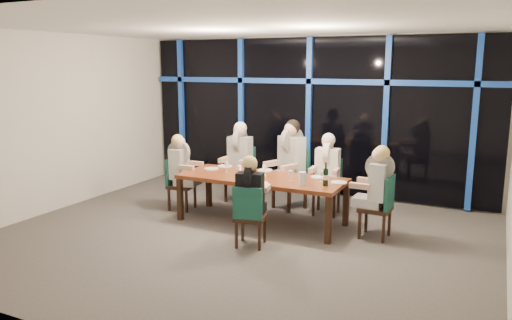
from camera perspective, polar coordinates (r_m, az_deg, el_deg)
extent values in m
plane|color=#56504C|center=(7.32, -2.09, -8.91)|extent=(7.00, 7.00, 0.00)
cube|color=silver|center=(9.68, 6.27, 5.05)|extent=(7.00, 0.04, 3.00)
cube|color=silver|center=(4.58, -20.22, -2.17)|extent=(7.00, 0.04, 3.00)
cube|color=silver|center=(9.13, -21.97, 3.97)|extent=(0.04, 6.00, 3.00)
cube|color=white|center=(6.90, -2.27, 15.22)|extent=(7.00, 6.00, 0.04)
cube|color=black|center=(9.62, 6.15, 5.02)|extent=(6.86, 0.04, 2.94)
cube|color=#1540AA|center=(10.91, -8.47, 5.66)|extent=(0.10, 0.10, 2.94)
cube|color=#1540AA|center=(10.16, -1.68, 5.39)|extent=(0.10, 0.10, 2.94)
cube|color=#1540AA|center=(9.58, 6.05, 4.99)|extent=(0.10, 0.10, 2.94)
cube|color=#1540AA|center=(9.19, 14.60, 4.45)|extent=(0.10, 0.10, 2.94)
cube|color=#1540AA|center=(9.01, 23.67, 3.76)|extent=(0.10, 0.10, 2.94)
cube|color=#1540AA|center=(9.53, 6.13, 8.94)|extent=(6.86, 0.10, 0.10)
cube|color=#FF2D14|center=(9.56, 13.16, 8.66)|extent=(0.60, 0.05, 0.35)
cube|color=brown|center=(7.80, 0.65, -2.13)|extent=(2.60, 1.00, 0.06)
cube|color=black|center=(8.13, -8.66, -4.44)|extent=(0.08, 0.08, 0.69)
cube|color=black|center=(7.06, 8.27, -6.80)|extent=(0.08, 0.08, 0.69)
cube|color=black|center=(8.84, -5.42, -3.11)|extent=(0.08, 0.08, 0.69)
cube|color=black|center=(7.87, 10.25, -5.00)|extent=(0.08, 0.08, 0.69)
cube|color=black|center=(9.12, -1.93, -1.87)|extent=(0.48, 0.48, 0.06)
cube|color=#1A5646|center=(9.25, -1.39, 0.05)|extent=(0.46, 0.07, 0.51)
cube|color=black|center=(9.10, -3.47, -3.51)|extent=(0.04, 0.04, 0.43)
cube|color=black|center=(8.94, -1.38, -3.75)|extent=(0.04, 0.04, 0.43)
cube|color=black|center=(9.42, -2.44, -3.00)|extent=(0.04, 0.04, 0.43)
cube|color=black|center=(9.27, -0.40, -3.23)|extent=(0.04, 0.04, 0.43)
cube|color=black|center=(8.66, 3.84, -2.39)|extent=(0.65, 0.65, 0.07)
cube|color=#1A5646|center=(8.74, 4.90, -0.30)|extent=(0.47, 0.25, 0.55)
cube|color=black|center=(8.73, 1.99, -4.03)|extent=(0.06, 0.06, 0.46)
cube|color=black|center=(8.45, 3.78, -4.55)|extent=(0.06, 0.06, 0.46)
cube|color=black|center=(8.99, 3.85, -3.61)|extent=(0.06, 0.06, 0.46)
cube|color=black|center=(8.72, 5.65, -4.09)|extent=(0.06, 0.06, 0.46)
cube|color=black|center=(8.39, 8.05, -3.32)|extent=(0.47, 0.47, 0.06)
cube|color=#1A5646|center=(8.52, 8.40, -1.33)|extent=(0.43, 0.08, 0.48)
cube|color=black|center=(8.33, 6.58, -5.03)|extent=(0.04, 0.04, 0.40)
cube|color=black|center=(8.25, 8.91, -5.24)|extent=(0.04, 0.04, 0.40)
cube|color=black|center=(8.65, 7.16, -4.44)|extent=(0.04, 0.04, 0.40)
cube|color=black|center=(8.58, 9.41, -4.63)|extent=(0.04, 0.04, 0.40)
cube|color=black|center=(8.69, -8.48, -2.95)|extent=(0.46, 0.46, 0.06)
cube|color=#1A5646|center=(8.72, -9.59, -1.27)|extent=(0.10, 0.42, 0.46)
cube|color=black|center=(8.53, -7.95, -4.74)|extent=(0.04, 0.04, 0.39)
cube|color=black|center=(8.82, -6.98, -4.19)|extent=(0.04, 0.04, 0.39)
cube|color=black|center=(8.68, -9.91, -4.52)|extent=(0.04, 0.04, 0.39)
cube|color=black|center=(8.96, -8.89, -4.00)|extent=(0.04, 0.04, 0.39)
cube|color=black|center=(7.42, 13.48, -5.45)|extent=(0.45, 0.45, 0.06)
cube|color=#1A5646|center=(7.31, 15.02, -3.67)|extent=(0.06, 0.43, 0.48)
cube|color=black|center=(7.68, 12.49, -6.61)|extent=(0.04, 0.04, 0.40)
cube|color=black|center=(7.37, 11.75, -7.35)|extent=(0.04, 0.04, 0.40)
cube|color=black|center=(7.60, 15.00, -6.92)|extent=(0.04, 0.04, 0.40)
cube|color=black|center=(7.29, 14.37, -7.68)|extent=(0.04, 0.04, 0.40)
cube|color=black|center=(6.91, -0.60, -6.58)|extent=(0.48, 0.48, 0.05)
cube|color=#1A5646|center=(6.67, -0.99, -5.05)|extent=(0.40, 0.13, 0.45)
cube|color=black|center=(7.09, 1.01, -7.95)|extent=(0.04, 0.04, 0.38)
cube|color=black|center=(7.16, -1.53, -7.75)|extent=(0.04, 0.04, 0.38)
cube|color=black|center=(6.79, 0.39, -8.81)|extent=(0.04, 0.04, 0.38)
cube|color=black|center=(6.87, -2.26, -8.58)|extent=(0.04, 0.04, 0.38)
cube|color=black|center=(8.99, -2.28, -1.39)|extent=(0.38, 0.44, 0.14)
cube|color=black|center=(9.07, -1.84, 0.89)|extent=(0.42, 0.26, 0.57)
cylinder|color=black|center=(9.04, -1.85, 2.30)|extent=(0.12, 0.43, 0.43)
sphere|color=tan|center=(8.99, -1.91, 3.44)|extent=(0.21, 0.21, 0.21)
sphere|color=silver|center=(9.02, -1.80, 3.66)|extent=(0.24, 0.24, 0.24)
cube|color=tan|center=(8.97, -3.69, 0.04)|extent=(0.09, 0.31, 0.08)
cube|color=tan|center=(8.79, -1.33, -0.16)|extent=(0.09, 0.31, 0.08)
cube|color=black|center=(8.54, 3.22, -1.81)|extent=(0.54, 0.58, 0.15)
cube|color=black|center=(8.59, 4.09, 0.70)|extent=(0.50, 0.42, 0.61)
cylinder|color=black|center=(8.55, 4.11, 2.28)|extent=(0.28, 0.46, 0.46)
sphere|color=tan|center=(8.51, 4.03, 3.57)|extent=(0.23, 0.23, 0.23)
sphere|color=black|center=(8.53, 4.24, 3.81)|extent=(0.25, 0.25, 0.25)
cube|color=tan|center=(8.60, 1.81, -0.39)|extent=(0.21, 0.33, 0.09)
cube|color=tan|center=(8.29, 3.83, -0.84)|extent=(0.21, 0.33, 0.09)
cube|color=silver|center=(8.26, 7.89, -2.86)|extent=(0.38, 0.43, 0.13)
cube|color=silver|center=(8.34, 8.19, -0.50)|extent=(0.40, 0.26, 0.54)
cylinder|color=silver|center=(8.30, 8.23, 0.92)|extent=(0.13, 0.41, 0.40)
sphere|color=tan|center=(8.25, 8.23, 2.08)|extent=(0.20, 0.20, 0.20)
sphere|color=silver|center=(8.29, 8.30, 2.32)|extent=(0.22, 0.22, 0.22)
cube|color=tan|center=(8.17, 6.50, -1.10)|extent=(0.10, 0.29, 0.08)
cube|color=tan|center=(8.09, 9.13, -1.30)|extent=(0.10, 0.29, 0.08)
cube|color=black|center=(8.62, -7.84, -2.42)|extent=(0.42, 0.38, 0.13)
cube|color=black|center=(8.62, -8.77, -0.38)|extent=(0.26, 0.39, 0.51)
cylinder|color=black|center=(8.59, -8.81, 0.94)|extent=(0.39, 0.14, 0.39)
sphere|color=tan|center=(8.55, -8.73, 2.02)|extent=(0.19, 0.19, 0.19)
sphere|color=tan|center=(8.56, -8.95, 2.22)|extent=(0.21, 0.21, 0.21)
cube|color=tan|center=(8.37, -8.01, -0.86)|extent=(0.28, 0.11, 0.07)
cube|color=tan|center=(8.69, -6.91, -0.39)|extent=(0.28, 0.11, 0.07)
cube|color=black|center=(7.42, 12.65, -4.64)|extent=(0.41, 0.36, 0.13)
cube|color=black|center=(7.30, 13.91, -2.38)|extent=(0.24, 0.39, 0.54)
cylinder|color=black|center=(7.26, 13.99, -0.77)|extent=(0.40, 0.11, 0.40)
sphere|color=tan|center=(7.23, 13.91, 0.58)|extent=(0.20, 0.20, 0.20)
sphere|color=tan|center=(7.22, 14.21, 0.78)|extent=(0.22, 0.22, 0.22)
cube|color=tan|center=(7.55, 12.57, -2.30)|extent=(0.29, 0.09, 0.08)
cube|color=tan|center=(7.19, 11.74, -2.93)|extent=(0.29, 0.09, 0.08)
cube|color=black|center=(6.98, -0.38, -5.62)|extent=(0.39, 0.44, 0.13)
cube|color=black|center=(6.77, -0.68, -3.56)|extent=(0.40, 0.29, 0.50)
cylinder|color=black|center=(6.72, -0.69, -1.93)|extent=(0.17, 0.39, 0.38)
sphere|color=tan|center=(6.71, -0.65, -0.55)|extent=(0.19, 0.19, 0.19)
sphere|color=tan|center=(6.67, -0.73, -0.38)|extent=(0.21, 0.21, 0.21)
cube|color=tan|center=(6.93, 1.20, -3.24)|extent=(0.13, 0.28, 0.07)
cube|color=tan|center=(7.02, -1.66, -3.07)|extent=(0.13, 0.28, 0.07)
cylinder|color=white|center=(8.57, -3.58, -0.69)|extent=(0.24, 0.24, 0.01)
cylinder|color=white|center=(8.23, 1.05, -1.17)|extent=(0.24, 0.24, 0.01)
cylinder|color=white|center=(7.79, 7.17, -1.95)|extent=(0.24, 0.24, 0.01)
cylinder|color=white|center=(8.38, -5.14, -0.99)|extent=(0.24, 0.24, 0.01)
cylinder|color=white|center=(7.48, 9.44, -2.55)|extent=(0.24, 0.24, 0.01)
cylinder|color=white|center=(7.34, 0.49, -2.66)|extent=(0.24, 0.24, 0.01)
cylinder|color=black|center=(7.26, 7.95, -1.96)|extent=(0.08, 0.08, 0.25)
cylinder|color=black|center=(7.23, 7.99, -0.63)|extent=(0.03, 0.03, 0.09)
cylinder|color=silver|center=(7.26, 7.95, -1.96)|extent=(0.08, 0.08, 0.07)
cylinder|color=white|center=(7.28, 5.30, -2.12)|extent=(0.11, 0.11, 0.19)
cylinder|color=white|center=(7.25, 5.74, -2.01)|extent=(0.02, 0.02, 0.13)
cylinder|color=#FB9A4B|center=(7.72, -0.44, -1.93)|extent=(0.05, 0.05, 0.03)
cylinder|color=silver|center=(7.80, -1.95, -1.89)|extent=(0.06, 0.06, 0.01)
cylinder|color=silver|center=(7.79, -1.95, -1.51)|extent=(0.01, 0.01, 0.10)
cylinder|color=silver|center=(7.77, -1.95, -0.90)|extent=(0.07, 0.07, 0.07)
cylinder|color=white|center=(7.86, 1.02, -1.79)|extent=(0.06, 0.06, 0.01)
cylinder|color=white|center=(7.84, 1.02, -1.41)|extent=(0.01, 0.01, 0.10)
cylinder|color=white|center=(7.83, 1.02, -0.79)|extent=(0.07, 0.07, 0.07)
cylinder|color=silver|center=(7.52, 3.95, -2.39)|extent=(0.06, 0.06, 0.01)
cylinder|color=silver|center=(7.51, 3.96, -2.03)|extent=(0.01, 0.01, 0.09)
cylinder|color=silver|center=(7.50, 3.96, -1.46)|extent=(0.06, 0.06, 0.06)
cylinder|color=silver|center=(8.14, -3.38, -1.36)|extent=(0.06, 0.06, 0.01)
cylinder|color=silver|center=(8.13, -3.38, -1.01)|extent=(0.01, 0.01, 0.10)
cylinder|color=silver|center=(8.11, -3.39, -0.44)|extent=(0.07, 0.07, 0.07)
cylinder|color=silver|center=(7.52, 7.47, -2.46)|extent=(0.06, 0.06, 0.01)
cylinder|color=silver|center=(7.51, 7.48, -2.09)|extent=(0.01, 0.01, 0.09)
cylinder|color=silver|center=(7.49, 7.49, -1.50)|extent=(0.06, 0.06, 0.07)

